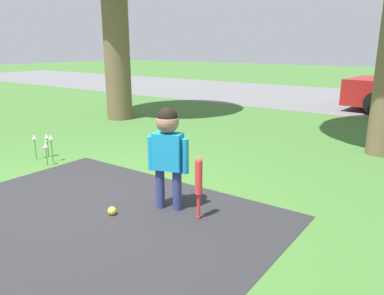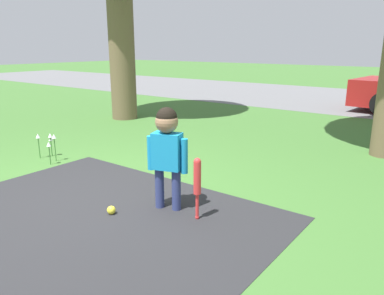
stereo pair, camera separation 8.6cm
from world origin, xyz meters
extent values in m
plane|color=#3D6B2D|center=(0.00, 0.00, 0.00)|extent=(60.00, 60.00, 0.00)
cube|color=slate|center=(0.00, 9.71, 0.00)|extent=(40.00, 6.00, 0.01)
cylinder|color=navy|center=(0.81, 0.30, 0.21)|extent=(0.09, 0.09, 0.42)
cylinder|color=navy|center=(0.98, 0.36, 0.21)|extent=(0.09, 0.09, 0.42)
cube|color=#198CC6|center=(0.89, 0.33, 0.60)|extent=(0.32, 0.24, 0.36)
cylinder|color=#198CC6|center=(0.72, 0.28, 0.57)|extent=(0.07, 0.07, 0.34)
cylinder|color=#198CC6|center=(1.06, 0.38, 0.57)|extent=(0.07, 0.07, 0.34)
sphere|color=#997051|center=(0.89, 0.33, 0.89)|extent=(0.22, 0.22, 0.22)
sphere|color=black|center=(0.89, 0.33, 0.93)|extent=(0.20, 0.20, 0.20)
sphere|color=red|center=(1.27, 0.31, 0.02)|extent=(0.04, 0.04, 0.04)
cylinder|color=red|center=(1.27, 0.31, 0.13)|extent=(0.03, 0.03, 0.26)
cylinder|color=red|center=(1.27, 0.31, 0.42)|extent=(0.07, 0.07, 0.31)
sphere|color=red|center=(1.27, 0.31, 0.57)|extent=(0.07, 0.07, 0.07)
sphere|color=yellow|center=(0.54, -0.10, 0.04)|extent=(0.08, 0.08, 0.08)
cylinder|color=black|center=(1.54, 7.24, 0.28)|extent=(0.57, 0.23, 0.56)
cylinder|color=brown|center=(-3.08, 3.47, 1.92)|extent=(0.56, 0.56, 3.84)
cylinder|color=#38702D|center=(-1.35, 0.46, 0.13)|extent=(0.01, 0.01, 0.26)
cone|color=silver|center=(-1.35, 0.46, 0.29)|extent=(0.06, 0.06, 0.06)
cylinder|color=#38702D|center=(-1.75, 0.54, 0.15)|extent=(0.01, 0.01, 0.30)
cone|color=silver|center=(-1.75, 0.54, 0.33)|extent=(0.06, 0.06, 0.06)
cylinder|color=#38702D|center=(-1.43, 0.60, 0.17)|extent=(0.01, 0.01, 0.33)
cone|color=silver|center=(-1.43, 0.60, 0.36)|extent=(0.06, 0.06, 0.06)
cylinder|color=#38702D|center=(-1.71, 0.72, 0.12)|extent=(0.01, 0.01, 0.24)
cone|color=silver|center=(-1.71, 0.72, 0.27)|extent=(0.06, 0.06, 0.06)
cylinder|color=#38702D|center=(-1.70, 0.71, 0.14)|extent=(0.01, 0.01, 0.29)
cone|color=silver|center=(-1.70, 0.71, 0.32)|extent=(0.06, 0.06, 0.06)
camera|label=1|loc=(3.11, -2.36, 1.59)|focal=35.00mm
camera|label=2|loc=(3.18, -2.31, 1.59)|focal=35.00mm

